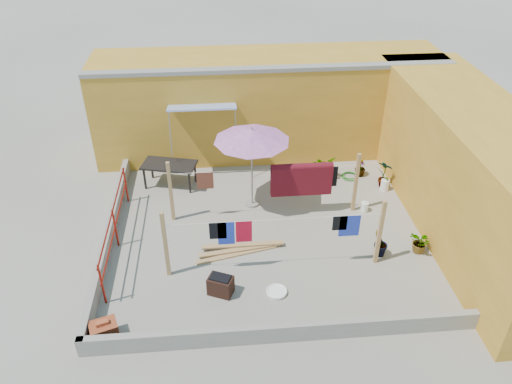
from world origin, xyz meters
TOP-DOWN VIEW (x-y plane):
  - ground at (0.00, 0.00)m, footprint 80.00×80.00m
  - wall_back at (0.50, 4.69)m, footprint 11.00×3.27m
  - wall_right at (5.20, 0.00)m, footprint 2.40×9.00m
  - parapet_front at (0.00, -3.58)m, footprint 8.30×0.16m
  - parapet_left at (-4.08, 0.00)m, footprint 0.16×7.30m
  - red_railing at (-3.85, -0.20)m, footprint 0.05×4.20m
  - clothesline_rig at (0.77, 0.52)m, footprint 5.09×2.35m
  - patio_umbrella at (-0.30, 1.31)m, footprint 2.37×2.37m
  - outdoor_table at (-2.66, 2.57)m, footprint 1.72×1.15m
  - brick_stack at (-3.70, -3.20)m, footprint 0.65×0.55m
  - lumber_pile at (-0.77, -0.72)m, footprint 2.22×0.66m
  - brazier at (-1.29, -2.13)m, footprint 0.64×0.55m
  - white_basin at (-0.03, -2.25)m, footprint 0.49×0.49m
  - water_jug_a at (2.81, 0.72)m, footprint 0.21×0.21m
  - water_jug_b at (3.70, 1.73)m, footprint 0.25×0.25m
  - green_hose at (2.85, 2.53)m, footprint 0.53×0.53m
  - plant_back_a at (1.99, 2.58)m, footprint 0.86×0.83m
  - plant_back_b at (3.17, 2.60)m, footprint 0.40×0.40m
  - plant_right_a at (3.70, 1.92)m, footprint 0.56×0.57m
  - plant_right_b at (2.64, -1.19)m, footprint 0.53×0.52m
  - plant_right_c at (3.70, -1.14)m, footprint 0.61×0.65m

SIDE VIEW (x-z plane):
  - ground at x=0.00m, z-range 0.00..0.00m
  - green_hose at x=2.85m, z-range 0.00..0.07m
  - white_basin at x=-0.03m, z-range 0.00..0.09m
  - lumber_pile at x=-0.77m, z-range 0.00..0.13m
  - water_jug_a at x=2.81m, z-range -0.02..0.30m
  - water_jug_b at x=3.70m, z-range -0.02..0.36m
  - brick_stack at x=-3.70m, z-range -0.03..0.44m
  - parapet_front at x=0.00m, z-range 0.00..0.44m
  - parapet_left at x=-4.08m, z-range 0.00..0.44m
  - brazier at x=-1.29m, z-range -0.01..0.48m
  - plant_back_b at x=3.17m, z-range 0.00..0.59m
  - plant_right_c at x=3.70m, z-range 0.00..0.59m
  - plant_back_a at x=1.99m, z-range 0.00..0.73m
  - plant_right_b at x=2.64m, z-range 0.00..0.76m
  - plant_right_a at x=3.70m, z-range 0.00..0.90m
  - outdoor_table at x=-2.66m, z-range 0.30..1.03m
  - red_railing at x=-3.85m, z-range 0.17..1.27m
  - clothesline_rig at x=0.77m, z-range 0.15..1.95m
  - wall_right at x=5.20m, z-range 0.00..3.20m
  - wall_back at x=0.50m, z-range 0.00..3.21m
  - patio_umbrella at x=-0.30m, z-range 0.97..3.42m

